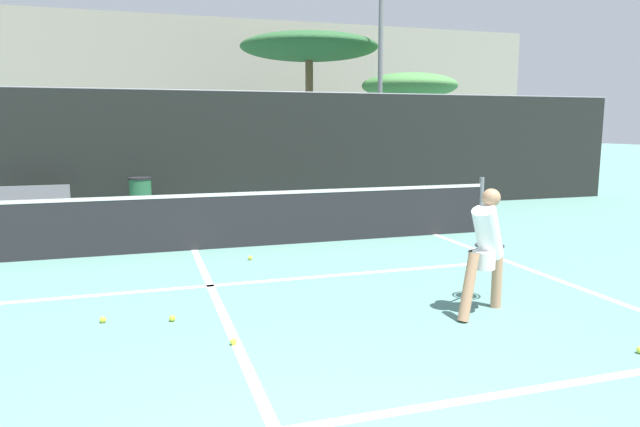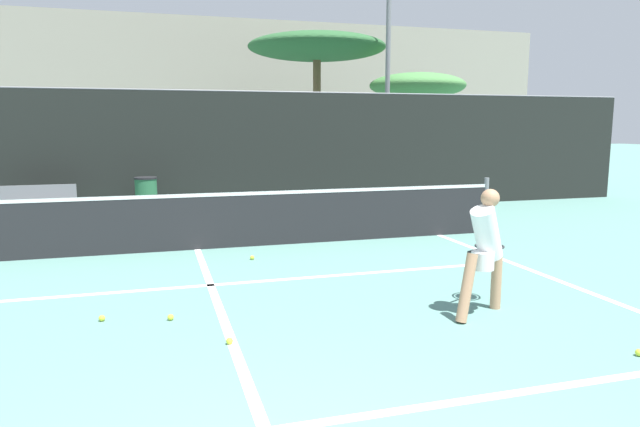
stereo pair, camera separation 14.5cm
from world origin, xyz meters
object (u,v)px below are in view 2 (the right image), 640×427
at_px(trash_bin, 147,199).
at_px(parked_car, 236,179).
at_px(courtside_bench, 39,205).
at_px(player_practicing, 485,246).

distance_m(trash_bin, parked_car, 3.62).
bearing_deg(parked_car, courtside_bench, -146.91).
height_order(player_practicing, courtside_bench, player_practicing).
xyz_separation_m(courtside_bench, trash_bin, (2.11, 0.11, 0.02)).
height_order(courtside_bench, parked_car, parked_car).
xyz_separation_m(player_practicing, parked_car, (-1.29, 10.17, -0.14)).
height_order(player_practicing, trash_bin, player_practicing).
bearing_deg(trash_bin, player_practicing, -63.99).
relative_size(courtside_bench, parked_car, 0.35).
xyz_separation_m(player_practicing, trash_bin, (-3.61, 7.40, -0.28)).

